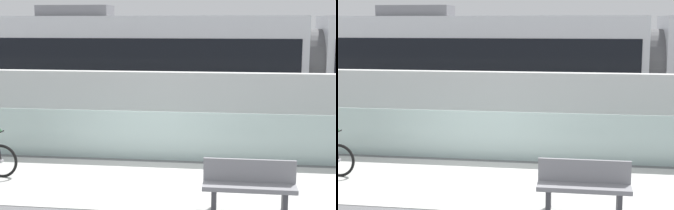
{
  "view_description": "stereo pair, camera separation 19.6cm",
  "coord_description": "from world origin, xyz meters",
  "views": [
    {
      "loc": [
        1.93,
        -9.87,
        3.22
      ],
      "look_at": [
        0.31,
        2.35,
        1.25
      ],
      "focal_mm": 54.7,
      "sensor_mm": 36.0,
      "label": 1
    },
    {
      "loc": [
        2.12,
        -9.85,
        3.22
      ],
      "look_at": [
        0.31,
        2.35,
        1.25
      ],
      "focal_mm": 54.7,
      "sensor_mm": 36.0,
      "label": 2
    }
  ],
  "objects": [
    {
      "name": "bike_path_deck",
      "position": [
        0.0,
        0.0,
        0.01
      ],
      "size": [
        32.0,
        3.2,
        0.01
      ],
      "primitive_type": "cube",
      "color": "silver",
      "rests_on": "ground"
    },
    {
      "name": "tram_rail_near",
      "position": [
        0.0,
        6.13,
        0.0
      ],
      "size": [
        32.0,
        0.08,
        0.01
      ],
      "primitive_type": "cube",
      "color": "#595654",
      "rests_on": "ground"
    },
    {
      "name": "tram_rail_far",
      "position": [
        0.0,
        7.57,
        0.0
      ],
      "size": [
        32.0,
        0.08,
        0.01
      ],
      "primitive_type": "cube",
      "color": "#595654",
      "rests_on": "ground"
    },
    {
      "name": "ground_plane",
      "position": [
        0.0,
        0.0,
        0.0
      ],
      "size": [
        200.0,
        200.0,
        0.0
      ],
      "primitive_type": "plane",
      "color": "slate"
    },
    {
      "name": "glass_parapet",
      "position": [
        0.0,
        1.85,
        0.58
      ],
      "size": [
        32.0,
        0.05,
        1.17
      ],
      "primitive_type": "cube",
      "color": "#ADC6C1",
      "rests_on": "ground"
    },
    {
      "name": "concrete_barrier_wall",
      "position": [
        0.0,
        3.65,
        0.97
      ],
      "size": [
        32.0,
        0.36,
        1.94
      ],
      "primitive_type": "cube",
      "color": "silver",
      "rests_on": "ground"
    },
    {
      "name": "bench",
      "position": [
        2.2,
        -1.29,
        0.48
      ],
      "size": [
        1.6,
        0.45,
        0.89
      ],
      "color": "gray",
      "rests_on": "ground"
    },
    {
      "name": "tram",
      "position": [
        4.32,
        6.85,
        1.89
      ],
      "size": [
        22.56,
        2.54,
        3.81
      ],
      "color": "silver",
      "rests_on": "ground"
    }
  ]
}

